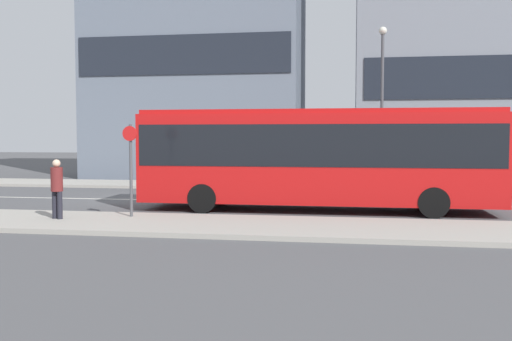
# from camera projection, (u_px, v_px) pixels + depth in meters

# --- Properties ---
(ground_plane) EXTENTS (120.00, 120.00, 0.00)m
(ground_plane) POSITION_uv_depth(u_px,v_px,m) (139.00, 200.00, 22.59)
(ground_plane) COLOR #4F4F51
(sidewalk_near) EXTENTS (44.00, 3.50, 0.13)m
(sidewalk_near) POSITION_uv_depth(u_px,v_px,m) (59.00, 221.00, 16.43)
(sidewalk_near) COLOR #A39E93
(sidewalk_near) RESTS_ON ground_plane
(sidewalk_far) EXTENTS (44.00, 3.50, 0.13)m
(sidewalk_far) POSITION_uv_depth(u_px,v_px,m) (184.00, 185.00, 28.74)
(sidewalk_far) COLOR #A39E93
(sidewalk_far) RESTS_ON ground_plane
(lane_centerline) EXTENTS (41.80, 0.16, 0.01)m
(lane_centerline) POSITION_uv_depth(u_px,v_px,m) (139.00, 200.00, 22.59)
(lane_centerline) COLOR silver
(lane_centerline) RESTS_ON ground_plane
(city_bus) EXTENTS (11.84, 2.63, 3.39)m
(city_bus) POSITION_uv_depth(u_px,v_px,m) (316.00, 153.00, 19.16)
(city_bus) COLOR red
(city_bus) RESTS_ON ground_plane
(parked_car_0) EXTENTS (4.40, 1.74, 1.45)m
(parked_car_0) POSITION_uv_depth(u_px,v_px,m) (472.00, 180.00, 23.79)
(parked_car_0) COLOR navy
(parked_car_0) RESTS_ON ground_plane
(pedestrian_near_stop) EXTENTS (0.34, 0.34, 1.72)m
(pedestrian_near_stop) POSITION_uv_depth(u_px,v_px,m) (57.00, 185.00, 16.43)
(pedestrian_near_stop) COLOR #23232D
(pedestrian_near_stop) RESTS_ON sidewalk_near
(bus_stop_sign) EXTENTS (0.44, 0.12, 2.74)m
(bus_stop_sign) POSITION_uv_depth(u_px,v_px,m) (131.00, 163.00, 16.85)
(bus_stop_sign) COLOR #4C4C51
(bus_stop_sign) RESTS_ON sidewalk_near
(street_lamp) EXTENTS (0.36, 0.36, 7.28)m
(street_lamp) POSITION_uv_depth(u_px,v_px,m) (382.00, 91.00, 25.66)
(street_lamp) COLOR #4C4C51
(street_lamp) RESTS_ON sidewalk_far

